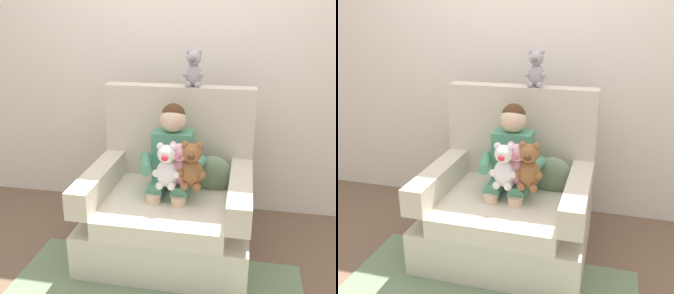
% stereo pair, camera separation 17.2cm
% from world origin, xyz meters
% --- Properties ---
extents(ground_plane, '(8.00, 8.00, 0.00)m').
position_xyz_m(ground_plane, '(0.00, 0.00, 0.00)').
color(ground_plane, brown).
extents(back_wall, '(6.00, 0.10, 2.60)m').
position_xyz_m(back_wall, '(0.00, 0.76, 1.30)').
color(back_wall, silver).
rests_on(back_wall, ground).
extents(armchair, '(1.05, 0.90, 1.07)m').
position_xyz_m(armchair, '(0.00, 0.06, 0.32)').
color(armchair, beige).
rests_on(armchair, ground).
extents(seated_child, '(0.45, 0.39, 0.82)m').
position_xyz_m(seated_child, '(0.00, 0.07, 0.62)').
color(seated_child, '#4C9370').
rests_on(seated_child, armchair).
extents(plush_pink, '(0.17, 0.14, 0.28)m').
position_xyz_m(plush_pink, '(0.08, -0.06, 0.65)').
color(plush_pink, '#EAA8BC').
rests_on(plush_pink, armchair).
extents(plush_white, '(0.17, 0.14, 0.29)m').
position_xyz_m(plush_white, '(0.01, -0.11, 0.66)').
color(plush_white, white).
rests_on(plush_white, armchair).
extents(plush_brown, '(0.18, 0.15, 0.30)m').
position_xyz_m(plush_brown, '(0.16, -0.09, 0.66)').
color(plush_brown, brown).
rests_on(plush_brown, armchair).
extents(plush_grey_on_backrest, '(0.15, 0.12, 0.25)m').
position_xyz_m(plush_grey_on_backrest, '(0.10, 0.37, 1.18)').
color(plush_grey_on_backrest, '#9E9EA3').
rests_on(plush_grey_on_backrest, armchair).
extents(throw_pillow, '(0.26, 0.12, 0.26)m').
position_xyz_m(throw_pillow, '(0.27, 0.17, 0.51)').
color(throw_pillow, slate).
rests_on(throw_pillow, armchair).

